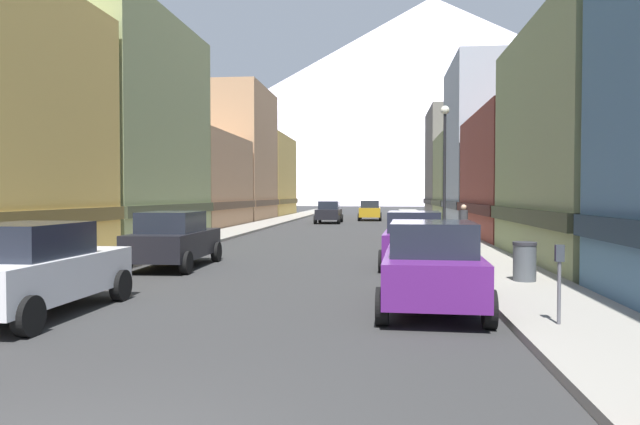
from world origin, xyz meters
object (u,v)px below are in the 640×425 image
at_px(car_left_0, 34,269).
at_px(car_left_1, 174,239).
at_px(streetlamp_right, 445,155).
at_px(trash_bin_right, 525,261).
at_px(car_driving_0, 329,212).
at_px(car_right_0, 432,265).
at_px(pedestrian_1, 464,226).
at_px(car_right_1, 414,239).
at_px(car_driving_1, 370,210).
at_px(parking_meter_near, 559,273).

relative_size(car_left_0, car_left_1, 1.00).
bearing_deg(streetlamp_right, trash_bin_right, -84.23).
distance_m(car_driving_0, streetlamp_right, 24.03).
relative_size(car_right_0, trash_bin_right, 4.56).
bearing_deg(car_right_0, car_left_0, -169.43).
bearing_deg(pedestrian_1, car_right_1, -109.86).
distance_m(car_right_0, car_right_1, 7.16).
bearing_deg(car_driving_1, car_right_1, -86.33).
height_order(car_left_0, streetlamp_right, streetlamp_right).
bearing_deg(pedestrian_1, car_right_0, -99.97).
height_order(car_left_0, car_driving_0, same).
bearing_deg(car_driving_1, car_left_1, -98.71).
relative_size(car_right_1, car_driving_1, 1.02).
bearing_deg(pedestrian_1, streetlamp_right, -137.78).
height_order(car_driving_0, car_driving_1, same).
height_order(car_left_1, car_driving_0, same).
bearing_deg(car_right_0, trash_bin_right, 51.80).
xyz_separation_m(car_driving_1, pedestrian_1, (4.65, -27.44, 0.06)).
xyz_separation_m(trash_bin_right, streetlamp_right, (-1.00, 9.89, 3.34)).
distance_m(car_left_0, car_driving_1, 43.15).
bearing_deg(trash_bin_right, car_right_0, -128.20).
xyz_separation_m(car_driving_0, parking_meter_near, (7.35, -37.75, 0.11)).
xyz_separation_m(car_right_1, car_driving_1, (-2.20, 34.23, 0.00)).
bearing_deg(streetlamp_right, car_right_1, -104.57).
relative_size(car_right_1, trash_bin_right, 4.58).
bearing_deg(car_left_0, car_right_1, 48.47).
distance_m(car_right_0, car_driving_0, 36.33).
distance_m(car_driving_1, parking_meter_near, 43.41).
height_order(parking_meter_near, trash_bin_right, parking_meter_near).
bearing_deg(car_left_1, pedestrian_1, 37.84).
bearing_deg(car_left_1, parking_meter_near, -39.84).
xyz_separation_m(car_right_1, pedestrian_1, (2.45, 6.79, 0.06)).
relative_size(parking_meter_near, trash_bin_right, 1.36).
bearing_deg(car_left_0, trash_bin_right, 24.66).
bearing_deg(car_left_0, car_driving_1, 82.81).
distance_m(car_right_1, trash_bin_right, 4.68).
bearing_deg(car_right_1, trash_bin_right, -56.90).
bearing_deg(streetlamp_right, car_driving_0, 106.96).
relative_size(car_left_1, car_driving_1, 1.01).
bearing_deg(pedestrian_1, car_driving_0, 109.66).
bearing_deg(car_right_0, car_driving_1, 93.04).
bearing_deg(car_driving_1, pedestrian_1, -80.38).
distance_m(trash_bin_right, streetlamp_right, 10.49).
bearing_deg(car_driving_1, trash_bin_right, -82.90).
bearing_deg(trash_bin_right, car_driving_0, 103.67).
relative_size(car_left_0, car_right_1, 0.99).
xyz_separation_m(trash_bin_right, pedestrian_1, (-0.10, 10.71, 0.31)).
relative_size(car_right_0, pedestrian_1, 2.57).
bearing_deg(car_right_1, streetlamp_right, 75.43).
xyz_separation_m(car_right_0, trash_bin_right, (2.55, 3.24, -0.26)).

